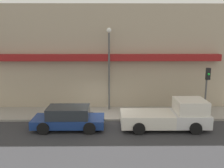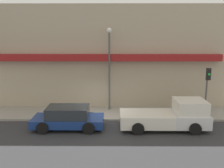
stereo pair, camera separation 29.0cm
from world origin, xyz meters
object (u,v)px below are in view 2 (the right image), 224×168
(pickup_truck, at_px, (170,116))
(fire_hydrant, at_px, (56,112))
(parked_car, at_px, (68,118))
(street_lamp, at_px, (109,60))
(traffic_light, at_px, (207,84))

(pickup_truck, height_order, fire_hydrant, pickup_truck)
(parked_car, bearing_deg, street_lamp, 55.78)
(parked_car, distance_m, fire_hydrant, 2.06)
(pickup_truck, height_order, street_lamp, street_lamp)
(traffic_light, bearing_deg, fire_hydrant, -179.77)
(fire_hydrant, distance_m, traffic_light, 10.53)
(fire_hydrant, xyz_separation_m, traffic_light, (10.34, 0.04, 2.00))
(street_lamp, distance_m, traffic_light, 7.04)
(fire_hydrant, height_order, traffic_light, traffic_light)
(parked_car, distance_m, street_lamp, 5.43)
(pickup_truck, xyz_separation_m, fire_hydrant, (-7.49, 1.69, -0.29))
(traffic_light, bearing_deg, pickup_truck, -148.60)
(pickup_truck, bearing_deg, parked_car, -178.97)
(pickup_truck, xyz_separation_m, street_lamp, (-3.81, 3.57, 3.11))
(pickup_truck, relative_size, parked_car, 1.22)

